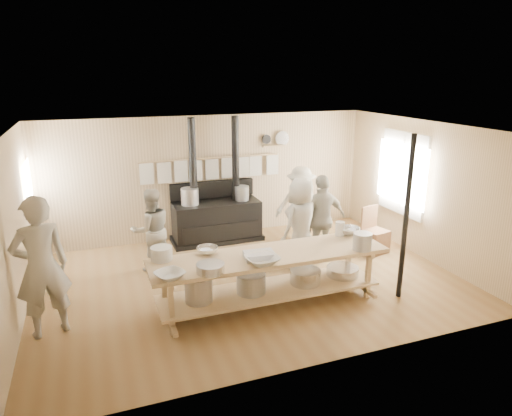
# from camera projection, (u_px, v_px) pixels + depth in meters

# --- Properties ---
(ground) EXTENTS (7.00, 7.00, 0.00)m
(ground) POSITION_uv_depth(u_px,v_px,m) (250.00, 281.00, 7.85)
(ground) COLOR brown
(ground) RESTS_ON ground
(room_shell) EXTENTS (7.00, 7.00, 7.00)m
(room_shell) POSITION_uv_depth(u_px,v_px,m) (250.00, 189.00, 7.38)
(room_shell) COLOR tan
(room_shell) RESTS_ON ground
(window_right) EXTENTS (0.09, 1.50, 1.65)m
(window_right) POSITION_uv_depth(u_px,v_px,m) (403.00, 174.00, 9.11)
(window_right) COLOR beige
(window_right) RESTS_ON ground
(left_opening) EXTENTS (0.00, 0.90, 0.90)m
(left_opening) POSITION_uv_depth(u_px,v_px,m) (28.00, 181.00, 8.04)
(left_opening) COLOR white
(left_opening) RESTS_ON ground
(stove) EXTENTS (1.90, 0.75, 2.60)m
(stove) POSITION_uv_depth(u_px,v_px,m) (216.00, 217.00, 9.60)
(stove) COLOR black
(stove) RESTS_ON ground
(towel_rail) EXTENTS (3.00, 0.04, 0.47)m
(towel_rail) POSITION_uv_depth(u_px,v_px,m) (212.00, 166.00, 9.56)
(towel_rail) COLOR tan
(towel_rail) RESTS_ON ground
(back_wall_shelf) EXTENTS (0.63, 0.14, 0.32)m
(back_wall_shelf) POSITION_uv_depth(u_px,v_px,m) (276.00, 141.00, 9.95)
(back_wall_shelf) COLOR tan
(back_wall_shelf) RESTS_ON ground
(prep_table) EXTENTS (3.60, 0.90, 0.85)m
(prep_table) POSITION_uv_depth(u_px,v_px,m) (269.00, 274.00, 6.89)
(prep_table) COLOR tan
(prep_table) RESTS_ON ground
(support_post) EXTENTS (0.08, 0.08, 2.60)m
(support_post) POSITION_uv_depth(u_px,v_px,m) (406.00, 219.00, 6.94)
(support_post) COLOR black
(support_post) RESTS_ON ground
(cook_far_left) EXTENTS (0.82, 0.66, 1.96)m
(cook_far_left) POSITION_uv_depth(u_px,v_px,m) (41.00, 267.00, 6.01)
(cook_far_left) COLOR #A29F8F
(cook_far_left) RESTS_ON ground
(cook_left) EXTENTS (0.81, 0.67, 1.51)m
(cook_left) POSITION_uv_depth(u_px,v_px,m) (152.00, 230.00, 8.10)
(cook_left) COLOR #A29F8F
(cook_left) RESTS_ON ground
(cook_center) EXTENTS (0.96, 0.83, 1.67)m
(cook_center) POSITION_uv_depth(u_px,v_px,m) (301.00, 223.00, 8.21)
(cook_center) COLOR #A29F8F
(cook_center) RESTS_ON ground
(cook_right) EXTENTS (0.99, 0.46, 1.66)m
(cook_right) POSITION_uv_depth(u_px,v_px,m) (322.00, 219.00, 8.48)
(cook_right) COLOR #A29F8F
(cook_right) RESTS_ON ground
(cook_by_window) EXTENTS (1.19, 0.99, 1.60)m
(cook_by_window) POSITION_uv_depth(u_px,v_px,m) (300.00, 204.00, 9.53)
(cook_by_window) COLOR #A29F8F
(cook_by_window) RESTS_ON ground
(chair) EXTENTS (0.51, 0.51, 0.91)m
(chair) POSITION_uv_depth(u_px,v_px,m) (374.00, 239.00, 9.05)
(chair) COLOR brown
(chair) RESTS_ON ground
(bowl_white_a) EXTENTS (0.50, 0.50, 0.09)m
(bowl_white_a) POSITION_uv_depth(u_px,v_px,m) (170.00, 275.00, 5.97)
(bowl_white_a) COLOR white
(bowl_white_a) RESTS_ON prep_table
(bowl_steel_a) EXTENTS (0.42, 0.42, 0.10)m
(bowl_steel_a) POSITION_uv_depth(u_px,v_px,m) (207.00, 250.00, 6.79)
(bowl_steel_a) COLOR silver
(bowl_steel_a) RESTS_ON prep_table
(bowl_white_b) EXTENTS (0.53, 0.53, 0.11)m
(bowl_white_b) POSITION_uv_depth(u_px,v_px,m) (262.00, 260.00, 6.42)
(bowl_white_b) COLOR white
(bowl_white_b) RESTS_ON prep_table
(bowl_steel_b) EXTENTS (0.52, 0.52, 0.12)m
(bowl_steel_b) POSITION_uv_depth(u_px,v_px,m) (349.00, 231.00, 7.59)
(bowl_steel_b) COLOR silver
(bowl_steel_b) RESTS_ON prep_table
(roasting_pan) EXTENTS (0.46, 0.33, 0.10)m
(roasting_pan) POSITION_uv_depth(u_px,v_px,m) (259.00, 255.00, 6.61)
(roasting_pan) COLOR #B2B2B7
(roasting_pan) RESTS_ON prep_table
(mixing_bowl_large) EXTENTS (0.50, 0.50, 0.12)m
(mixing_bowl_large) POSITION_uv_depth(u_px,v_px,m) (210.00, 268.00, 6.15)
(mixing_bowl_large) COLOR silver
(mixing_bowl_large) RESTS_ON prep_table
(bucket_galv) EXTENTS (0.34, 0.34, 0.26)m
(bucket_galv) POSITION_uv_depth(u_px,v_px,m) (362.00, 241.00, 6.92)
(bucket_galv) COLOR gray
(bucket_galv) RESTS_ON prep_table
(deep_bowl_enamel) EXTENTS (0.36, 0.36, 0.19)m
(deep_bowl_enamel) POSITION_uv_depth(u_px,v_px,m) (162.00, 253.00, 6.55)
(deep_bowl_enamel) COLOR white
(deep_bowl_enamel) RESTS_ON prep_table
(pitcher) EXTENTS (0.20, 0.20, 0.24)m
(pitcher) POSITION_uv_depth(u_px,v_px,m) (340.00, 229.00, 7.52)
(pitcher) COLOR white
(pitcher) RESTS_ON prep_table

